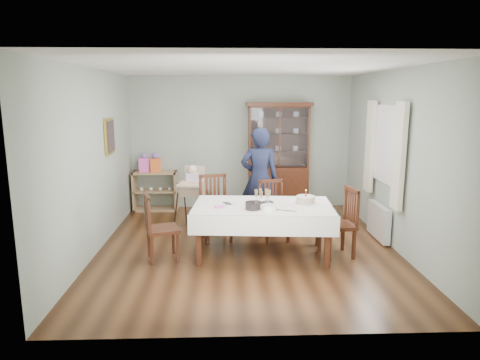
{
  "coord_description": "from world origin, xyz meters",
  "views": [
    {
      "loc": [
        -0.34,
        -6.28,
        2.3
      ],
      "look_at": [
        -0.1,
        0.2,
        1.02
      ],
      "focal_mm": 32.0,
      "sensor_mm": 36.0,
      "label": 1
    }
  ],
  "objects_px": {
    "dining_table": "(262,230)",
    "sideboard": "(155,191)",
    "chair_far_right": "(274,223)",
    "china_cabinet": "(278,155)",
    "high_chair": "(193,203)",
    "gift_bag_pink": "(144,163)",
    "woman": "(259,179)",
    "chair_end_left": "(161,240)",
    "chair_far_left": "(216,221)",
    "birthday_cake": "(306,200)",
    "gift_bag_orange": "(156,163)",
    "champagne_tray": "(262,199)",
    "chair_end_right": "(338,236)"
  },
  "relations": [
    {
      "from": "chair_end_right",
      "to": "gift_bag_pink",
      "type": "bearing_deg",
      "value": -138.4
    },
    {
      "from": "dining_table",
      "to": "sideboard",
      "type": "distance_m",
      "value": 3.27
    },
    {
      "from": "dining_table",
      "to": "china_cabinet",
      "type": "distance_m",
      "value": 2.75
    },
    {
      "from": "dining_table",
      "to": "sideboard",
      "type": "relative_size",
      "value": 2.31
    },
    {
      "from": "china_cabinet",
      "to": "gift_bag_pink",
      "type": "bearing_deg",
      "value": 179.97
    },
    {
      "from": "dining_table",
      "to": "chair_far_left",
      "type": "xyz_separation_m",
      "value": [
        -0.69,
        0.72,
        -0.07
      ]
    },
    {
      "from": "gift_bag_orange",
      "to": "chair_end_right",
      "type": "bearing_deg",
      "value": -41.33
    },
    {
      "from": "china_cabinet",
      "to": "champagne_tray",
      "type": "relative_size",
      "value": 6.52
    },
    {
      "from": "chair_end_left",
      "to": "high_chair",
      "type": "height_order",
      "value": "high_chair"
    },
    {
      "from": "woman",
      "to": "gift_bag_orange",
      "type": "relative_size",
      "value": 4.64
    },
    {
      "from": "chair_far_left",
      "to": "gift_bag_orange",
      "type": "relative_size",
      "value": 2.72
    },
    {
      "from": "chair_end_left",
      "to": "birthday_cake",
      "type": "xyz_separation_m",
      "value": [
        2.08,
        0.14,
        0.53
      ]
    },
    {
      "from": "sideboard",
      "to": "chair_far_right",
      "type": "bearing_deg",
      "value": -41.28
    },
    {
      "from": "dining_table",
      "to": "gift_bag_pink",
      "type": "xyz_separation_m",
      "value": [
        -2.16,
        2.59,
        0.58
      ]
    },
    {
      "from": "chair_end_right",
      "to": "chair_far_right",
      "type": "bearing_deg",
      "value": -140.43
    },
    {
      "from": "china_cabinet",
      "to": "woman",
      "type": "distance_m",
      "value": 1.4
    },
    {
      "from": "chair_far_right",
      "to": "gift_bag_pink",
      "type": "height_order",
      "value": "gift_bag_pink"
    },
    {
      "from": "chair_end_right",
      "to": "chair_end_left",
      "type": "bearing_deg",
      "value": -97.96
    },
    {
      "from": "sideboard",
      "to": "chair_far_right",
      "type": "relative_size",
      "value": 0.94
    },
    {
      "from": "woman",
      "to": "gift_bag_pink",
      "type": "distance_m",
      "value": 2.57
    },
    {
      "from": "chair_far_right",
      "to": "chair_end_left",
      "type": "distance_m",
      "value": 1.87
    },
    {
      "from": "china_cabinet",
      "to": "chair_end_right",
      "type": "height_order",
      "value": "china_cabinet"
    },
    {
      "from": "china_cabinet",
      "to": "high_chair",
      "type": "height_order",
      "value": "china_cabinet"
    },
    {
      "from": "high_chair",
      "to": "sideboard",
      "type": "bearing_deg",
      "value": 139.99
    },
    {
      "from": "china_cabinet",
      "to": "woman",
      "type": "relative_size",
      "value": 1.22
    },
    {
      "from": "dining_table",
      "to": "high_chair",
      "type": "height_order",
      "value": "high_chair"
    },
    {
      "from": "china_cabinet",
      "to": "champagne_tray",
      "type": "height_order",
      "value": "china_cabinet"
    },
    {
      "from": "chair_far_left",
      "to": "high_chair",
      "type": "relative_size",
      "value": 0.93
    },
    {
      "from": "champagne_tray",
      "to": "birthday_cake",
      "type": "xyz_separation_m",
      "value": [
        0.62,
        -0.06,
        -0.0
      ]
    },
    {
      "from": "china_cabinet",
      "to": "gift_bag_pink",
      "type": "relative_size",
      "value": 5.73
    },
    {
      "from": "chair_far_right",
      "to": "high_chair",
      "type": "bearing_deg",
      "value": 139.55
    },
    {
      "from": "sideboard",
      "to": "woman",
      "type": "xyz_separation_m",
      "value": [
        2.02,
        -1.31,
        0.49
      ]
    },
    {
      "from": "high_chair",
      "to": "birthday_cake",
      "type": "distance_m",
      "value": 2.24
    },
    {
      "from": "chair_end_right",
      "to": "gift_bag_orange",
      "type": "distance_m",
      "value": 4.09
    },
    {
      "from": "china_cabinet",
      "to": "high_chair",
      "type": "xyz_separation_m",
      "value": [
        -1.65,
        -1.19,
        -0.69
      ]
    },
    {
      "from": "chair_far_right",
      "to": "chair_end_left",
      "type": "height_order",
      "value": "chair_end_left"
    },
    {
      "from": "woman",
      "to": "sideboard",
      "type": "bearing_deg",
      "value": -31.64
    },
    {
      "from": "woman",
      "to": "champagne_tray",
      "type": "xyz_separation_m",
      "value": [
        -0.06,
        -1.22,
        -0.07
      ]
    },
    {
      "from": "high_chair",
      "to": "gift_bag_orange",
      "type": "bearing_deg",
      "value": 139.55
    },
    {
      "from": "china_cabinet",
      "to": "high_chair",
      "type": "distance_m",
      "value": 2.14
    },
    {
      "from": "gift_bag_orange",
      "to": "china_cabinet",
      "type": "bearing_deg",
      "value": -0.04
    },
    {
      "from": "chair_end_right",
      "to": "champagne_tray",
      "type": "xyz_separation_m",
      "value": [
        -1.09,
        0.15,
        0.52
      ]
    },
    {
      "from": "champagne_tray",
      "to": "chair_end_left",
      "type": "bearing_deg",
      "value": -172.06
    },
    {
      "from": "chair_end_left",
      "to": "gift_bag_pink",
      "type": "bearing_deg",
      "value": -2.45
    },
    {
      "from": "chair_end_right",
      "to": "high_chair",
      "type": "bearing_deg",
      "value": -132.84
    },
    {
      "from": "chair_end_left",
      "to": "chair_far_left",
      "type": "bearing_deg",
      "value": -59.11
    },
    {
      "from": "sideboard",
      "to": "dining_table",
      "type": "bearing_deg",
      "value": -53.13
    },
    {
      "from": "woman",
      "to": "gift_bag_pink",
      "type": "xyz_separation_m",
      "value": [
        -2.22,
        1.29,
        0.08
      ]
    },
    {
      "from": "chair_far_right",
      "to": "birthday_cake",
      "type": "distance_m",
      "value": 0.93
    },
    {
      "from": "chair_far_right",
      "to": "woman",
      "type": "distance_m",
      "value": 0.89
    }
  ]
}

